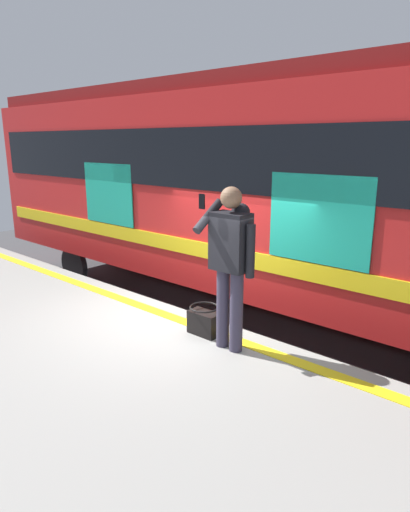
% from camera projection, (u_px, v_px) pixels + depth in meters
% --- Properties ---
extents(ground_plane, '(25.12, 25.12, 0.00)m').
position_uv_depth(ground_plane, '(191.00, 384.00, 6.08)').
color(ground_plane, '#3D3D3F').
extents(platform, '(15.55, 5.03, 1.07)m').
position_uv_depth(platform, '(6.00, 441.00, 4.12)').
color(platform, gray).
rests_on(platform, ground).
extents(safety_line, '(15.23, 0.16, 0.01)m').
position_uv_depth(safety_line, '(174.00, 318.00, 5.60)').
color(safety_line, yellow).
rests_on(safety_line, platform).
extents(track_rail_near, '(20.21, 0.08, 0.16)m').
position_uv_depth(track_rail_near, '(260.00, 340.00, 7.27)').
color(track_rail_near, slate).
rests_on(track_rail_near, ground).
extents(track_rail_far, '(20.21, 0.08, 0.16)m').
position_uv_depth(track_rail_far, '(303.00, 315.00, 8.31)').
color(track_rail_far, slate).
rests_on(track_rail_far, ground).
extents(train_carriage, '(11.94, 2.86, 4.05)m').
position_uv_depth(train_carriage, '(248.00, 181.00, 7.69)').
color(train_carriage, red).
rests_on(train_carriage, ground).
extents(passenger, '(0.57, 0.55, 1.73)m').
position_uv_depth(passenger, '(231.00, 256.00, 4.54)').
color(passenger, '#383347').
rests_on(passenger, platform).
extents(handbag, '(0.38, 0.34, 0.34)m').
position_uv_depth(handbag, '(204.00, 321.00, 5.09)').
color(handbag, black).
rests_on(handbag, platform).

